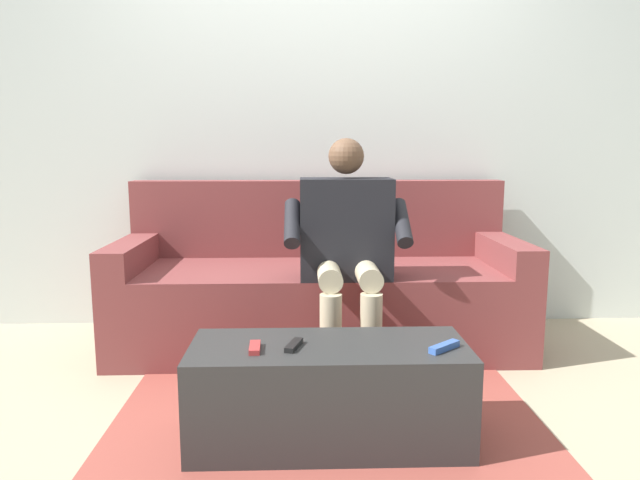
% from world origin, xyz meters
% --- Properties ---
extents(ground_plane, '(8.00, 8.00, 0.00)m').
position_xyz_m(ground_plane, '(0.00, 0.60, 0.00)').
color(ground_plane, tan).
extents(back_wall, '(5.07, 0.06, 2.64)m').
position_xyz_m(back_wall, '(0.00, -0.55, 1.32)').
color(back_wall, silver).
rests_on(back_wall, ground).
extents(couch, '(2.19, 0.80, 0.90)m').
position_xyz_m(couch, '(0.00, -0.12, 0.30)').
color(couch, brown).
rests_on(couch, ground).
extents(coffee_table, '(1.02, 0.41, 0.38)m').
position_xyz_m(coffee_table, '(0.00, 0.98, 0.19)').
color(coffee_table, '#2D2D2D').
rests_on(coffee_table, ground).
extents(person_solo_seated, '(0.60, 0.51, 1.14)m').
position_xyz_m(person_solo_seated, '(-0.12, 0.27, 0.65)').
color(person_solo_seated, black).
rests_on(person_solo_seated, ground).
extents(remote_blue, '(0.13, 0.12, 0.02)m').
position_xyz_m(remote_blue, '(-0.41, 1.05, 0.39)').
color(remote_blue, '#3860B7').
rests_on(remote_blue, coffee_table).
extents(remote_red, '(0.04, 0.12, 0.02)m').
position_xyz_m(remote_red, '(0.27, 1.03, 0.39)').
color(remote_red, '#B73333').
rests_on(remote_red, coffee_table).
extents(remote_black, '(0.07, 0.13, 0.02)m').
position_xyz_m(remote_black, '(0.13, 1.01, 0.39)').
color(remote_black, black).
rests_on(remote_black, coffee_table).
extents(floor_rug, '(1.72, 1.43, 0.01)m').
position_xyz_m(floor_rug, '(0.00, 0.85, 0.00)').
color(floor_rug, '#9E473D').
rests_on(floor_rug, ground).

